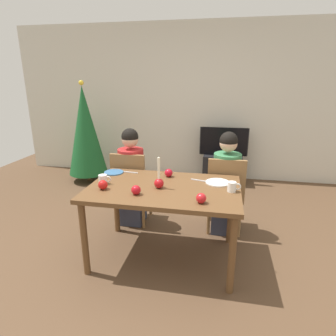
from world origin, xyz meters
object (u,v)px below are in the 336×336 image
object	(u,v)px
apple_by_right_mug	(169,173)
apple_by_left_plate	(136,190)
apple_near_candle	(103,185)
candle_centerpiece	(159,182)
plate_left	(114,172)
person_left_child	(132,179)
christmas_tree	(85,131)
dining_table	(164,195)
chair_right	(226,191)
chair_left	(131,184)
tv	(224,141)
mug_left	(103,179)
tv_stand	(222,169)
mug_right	(232,187)
person_right_child	(226,185)
plate_right	(218,182)
apple_far_edge	(201,198)

from	to	relation	value
apple_by_right_mug	apple_by_left_plate	bearing A→B (deg)	-110.18
apple_by_right_mug	apple_near_candle	bearing A→B (deg)	-138.78
candle_centerpiece	plate_left	bearing A→B (deg)	149.68
person_left_child	christmas_tree	size ratio (longest dim) A/B	0.70
christmas_tree	apple_near_candle	distance (m)	2.44
dining_table	candle_centerpiece	xyz separation A→B (m)	(-0.04, -0.04, 0.15)
chair_right	christmas_tree	xyz separation A→B (m)	(-2.32, 1.34, 0.36)
chair_left	tv	world-z (taller)	tv
chair_right	christmas_tree	bearing A→B (deg)	149.97
apple_near_candle	plate_left	bearing A→B (deg)	99.66
mug_left	apple_by_right_mug	world-z (taller)	mug_left
apple_by_left_plate	plate_left	bearing A→B (deg)	128.07
chair_right	apple_by_right_mug	bearing A→B (deg)	-151.13
apple_by_right_mug	tv_stand	bearing A→B (deg)	74.96
candle_centerpiece	mug_right	xyz separation A→B (m)	(0.66, 0.04, -0.02)
dining_table	apple_by_left_plate	size ratio (longest dim) A/B	16.77
chair_left	person_right_child	bearing A→B (deg)	1.68
dining_table	plate_right	xyz separation A→B (m)	(0.49, 0.19, 0.09)
candle_centerpiece	plate_left	world-z (taller)	candle_centerpiece
candle_centerpiece	apple_by_left_plate	distance (m)	0.25
chair_right	person_left_child	bearing A→B (deg)	178.32
chair_right	tv_stand	xyz separation A→B (m)	(-0.04, 1.69, -0.27)
candle_centerpiece	christmas_tree	bearing A→B (deg)	130.65
chair_left	apple_by_left_plate	xyz separation A→B (m)	(0.33, -0.84, 0.28)
tv_stand	tv	bearing A→B (deg)	90.00
tv	mug_right	world-z (taller)	tv
mug_left	apple_far_edge	world-z (taller)	mug_left
person_right_child	mug_right	world-z (taller)	person_right_child
person_right_child	apple_far_edge	distance (m)	0.99
tv	candle_centerpiece	xyz separation A→B (m)	(-0.57, -2.34, 0.10)
tv_stand	apple_by_left_plate	distance (m)	2.69
mug_left	candle_centerpiece	bearing A→B (deg)	-0.47
apple_near_candle	chair_right	bearing A→B (deg)	35.13
apple_far_edge	plate_left	bearing A→B (deg)	148.79
dining_table	plate_left	xyz separation A→B (m)	(-0.61, 0.29, 0.09)
person_right_child	tv_stand	xyz separation A→B (m)	(-0.04, 1.66, -0.33)
plate_left	mug_right	size ratio (longest dim) A/B	1.69
mug_left	apple_near_candle	bearing A→B (deg)	-68.04
candle_centerpiece	apple_by_left_plate	xyz separation A→B (m)	(-0.16, -0.19, -0.02)
tv_stand	candle_centerpiece	xyz separation A→B (m)	(-0.57, -2.34, 0.57)
apple_by_left_plate	plate_right	bearing A→B (deg)	31.46
candle_centerpiece	plate_right	size ratio (longest dim) A/B	1.25
tv_stand	plate_right	distance (m)	2.17
apple_near_candle	apple_by_right_mug	size ratio (longest dim) A/B	1.06
candle_centerpiece	tv_stand	bearing A→B (deg)	76.33
plate_left	dining_table	bearing A→B (deg)	-25.83
chair_left	mug_left	bearing A→B (deg)	-94.77
tv	mug_left	size ratio (longest dim) A/B	6.42
apple_near_candle	candle_centerpiece	bearing A→B (deg)	14.86
chair_left	chair_right	xyz separation A→B (m)	(1.10, 0.00, 0.00)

